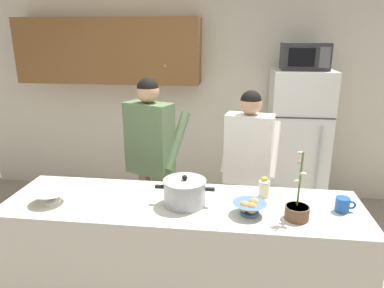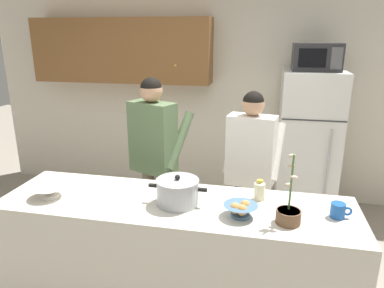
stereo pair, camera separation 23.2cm
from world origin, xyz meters
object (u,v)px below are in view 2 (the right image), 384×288
object	(u,v)px
coffee_mug	(338,210)
person_by_sink	(251,161)
person_near_pot	(154,147)
bread_bowl	(241,209)
bottle_near_edge	(259,190)
empty_bowl	(49,191)
refrigerator	(307,146)
potted_orchid	(288,213)
cooking_pot	(178,192)
microwave	(317,57)

from	to	relation	value
coffee_mug	person_by_sink	bearing A→B (deg)	126.52
person_near_pot	person_by_sink	world-z (taller)	person_near_pot
bread_bowl	bottle_near_edge	world-z (taller)	bottle_near_edge
empty_bowl	bottle_near_edge	distance (m)	1.47
coffee_mug	bread_bowl	size ratio (longest dim) A/B	0.60
refrigerator	potted_orchid	world-z (taller)	refrigerator
refrigerator	potted_orchid	xyz separation A→B (m)	(-0.30, -1.98, 0.16)
cooking_pot	potted_orchid	size ratio (longest dim) A/B	0.90
person_by_sink	empty_bowl	xyz separation A→B (m)	(-1.35, -0.90, -0.01)
person_by_sink	potted_orchid	xyz separation A→B (m)	(0.28, -0.93, 0.01)
microwave	cooking_pot	world-z (taller)	microwave
microwave	person_near_pot	world-z (taller)	microwave
cooking_pot	refrigerator	bearing A→B (deg)	61.37
refrigerator	coffee_mug	world-z (taller)	refrigerator
cooking_pot	potted_orchid	xyz separation A→B (m)	(0.72, -0.11, -0.02)
person_by_sink	potted_orchid	bearing A→B (deg)	-73.44
refrigerator	bottle_near_edge	world-z (taller)	refrigerator
microwave	empty_bowl	distance (m)	2.85
person_near_pot	cooking_pot	bearing A→B (deg)	-62.31
coffee_mug	bottle_near_edge	size ratio (longest dim) A/B	0.91
person_by_sink	cooking_pot	size ratio (longest dim) A/B	3.94
refrigerator	empty_bowl	world-z (taller)	refrigerator
coffee_mug	bottle_near_edge	xyz separation A→B (m)	(-0.49, 0.16, 0.02)
person_near_pot	empty_bowl	xyz separation A→B (m)	(-0.48, -0.90, -0.08)
refrigerator	person_by_sink	world-z (taller)	refrigerator
bottle_near_edge	cooking_pot	bearing A→B (deg)	-160.95
cooking_pot	coffee_mug	distance (m)	1.03
cooking_pot	microwave	bearing A→B (deg)	61.08
person_by_sink	potted_orchid	world-z (taller)	person_by_sink
bread_bowl	bottle_near_edge	size ratio (longest dim) A/B	1.50
refrigerator	bread_bowl	size ratio (longest dim) A/B	7.61
bread_bowl	microwave	bearing A→B (deg)	73.00
bread_bowl	bottle_near_edge	distance (m)	0.30
empty_bowl	potted_orchid	distance (m)	1.62
bottle_near_edge	microwave	bearing A→B (deg)	73.72
refrigerator	empty_bowl	xyz separation A→B (m)	(-1.93, -1.96, 0.14)
refrigerator	empty_bowl	distance (m)	2.75
person_by_sink	person_near_pot	bearing A→B (deg)	-179.99
refrigerator	cooking_pot	xyz separation A→B (m)	(-1.02, -1.87, 0.18)
person_by_sink	bread_bowl	size ratio (longest dim) A/B	7.26
person_near_pot	bread_bowl	size ratio (longest dim) A/B	7.68
refrigerator	empty_bowl	bearing A→B (deg)	-134.56
refrigerator	person_by_sink	bearing A→B (deg)	-118.77
cooking_pot	coffee_mug	world-z (taller)	cooking_pot
coffee_mug	potted_orchid	distance (m)	0.34
person_by_sink	empty_bowl	distance (m)	1.62
person_near_pot	bottle_near_edge	bearing A→B (deg)	-33.21
empty_bowl	person_by_sink	bearing A→B (deg)	33.80
microwave	person_by_sink	world-z (taller)	microwave
microwave	bread_bowl	bearing A→B (deg)	-107.00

